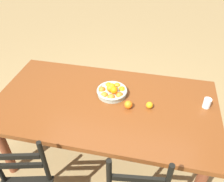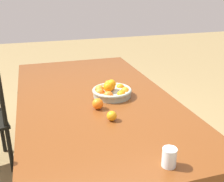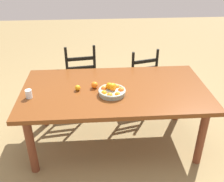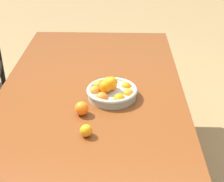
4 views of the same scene
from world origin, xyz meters
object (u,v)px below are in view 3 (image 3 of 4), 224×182
Objects in this scene: drinking_glass at (29,94)px; chair_by_cabinet at (81,78)px; dining_table at (115,95)px; orange_loose_0 at (78,88)px; fruit_bowl at (112,91)px; chair_near_window at (140,78)px; orange_loose_1 at (95,85)px.

chair_by_cabinet is at bearing 64.48° from drinking_glass.
orange_loose_0 is at bearing -178.32° from dining_table.
fruit_bowl is at bearing 103.17° from chair_by_cabinet.
fruit_bowl is (-0.48, -0.96, 0.36)m from chair_near_window.
fruit_bowl is 0.38m from orange_loose_0.
chair_near_window is 0.85m from chair_by_cabinet.
dining_table is 0.98m from chair_near_window.
chair_near_window reaches higher than orange_loose_0.
orange_loose_1 reaches higher than dining_table.
drinking_glass reaches higher than orange_loose_1.
drinking_glass is (-0.49, -0.12, 0.01)m from orange_loose_0.
chair_near_window is 14.90× the size of orange_loose_0.
orange_loose_1 is 0.69m from drinking_glass.
orange_loose_1 is (-0.18, 0.15, -0.01)m from fruit_bowl.
drinking_glass is (-1.33, -0.98, 0.36)m from chair_near_window.
dining_table is 0.25m from orange_loose_1.
chair_by_cabinet is at bearing 115.51° from dining_table.
orange_loose_0 is at bearing 163.61° from fruit_bowl.
chair_by_cabinet is (-0.85, 0.03, 0.02)m from chair_near_window.
drinking_glass is at bearing -166.70° from orange_loose_1.
fruit_bowl is 4.78× the size of orange_loose_0.
chair_by_cabinet is at bearing 90.84° from orange_loose_0.
chair_by_cabinet is at bearing 110.71° from fruit_bowl.
orange_loose_0 is at bearing 31.44° from chair_near_window.
fruit_bowl reaches higher than orange_loose_1.
chair_by_cabinet is 16.13× the size of orange_loose_0.
drinking_glass is at bearing 22.07° from chair_near_window.
chair_by_cabinet is at bearing 103.02° from orange_loose_1.
chair_near_window is 12.34× the size of orange_loose_1.
fruit_bowl is at bearing -16.39° from orange_loose_0.
fruit_bowl is at bearing 49.51° from chair_near_window.
orange_loose_1 is at bearing 95.49° from chair_by_cabinet.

